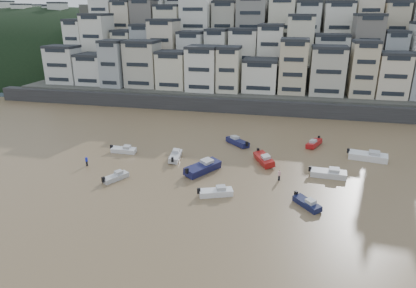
% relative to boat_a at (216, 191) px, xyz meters
% --- Properties ---
extents(ground, '(400.00, 400.00, 0.00)m').
position_rel_boat_a_xyz_m(ground, '(-10.38, -20.44, -0.70)').
color(ground, '#90724D').
rests_on(ground, ground).
extents(sea_strip, '(340.00, 340.00, 0.00)m').
position_rel_boat_a_xyz_m(sea_strip, '(-120.38, 124.56, -0.70)').
color(sea_strip, '#445061').
rests_on(sea_strip, ground).
extents(harbor_wall, '(140.00, 3.00, 3.50)m').
position_rel_boat_a_xyz_m(harbor_wall, '(-0.38, 44.56, 1.05)').
color(harbor_wall, '#38383A').
rests_on(harbor_wall, ground).
extents(hillside, '(141.04, 66.00, 50.00)m').
position_rel_boat_a_xyz_m(hillside, '(4.35, 84.40, 12.31)').
color(hillside, '#4C4C47').
rests_on(hillside, ground).
extents(headland, '(216.00, 135.00, 53.33)m').
position_rel_boat_a_xyz_m(headland, '(-105.38, 114.56, -0.68)').
color(headland, black).
rests_on(headland, ground).
extents(boat_a, '(5.40, 3.42, 1.40)m').
position_rel_boat_a_xyz_m(boat_a, '(0.00, 0.00, 0.00)').
color(boat_a, white).
rests_on(boat_a, ground).
extents(boat_b, '(4.22, 4.61, 1.29)m').
position_rel_boat_a_xyz_m(boat_b, '(12.30, -0.40, -0.06)').
color(boat_b, '#13183D').
rests_on(boat_b, ground).
extents(boat_c, '(5.77, 7.45, 1.98)m').
position_rel_boat_a_xyz_m(boat_c, '(-3.65, 7.32, 0.29)').
color(boat_c, '#161846').
rests_on(boat_c, ground).
extents(boat_d, '(5.98, 2.23, 1.61)m').
position_rel_boat_a_xyz_m(boat_d, '(15.76, 9.73, 0.10)').
color(boat_d, silver).
rests_on(boat_d, ground).
extents(boat_e, '(4.47, 6.41, 1.68)m').
position_rel_boat_a_xyz_m(boat_e, '(5.56, 13.24, 0.14)').
color(boat_e, maroon).
rests_on(boat_e, ground).
extents(boat_f, '(2.49, 5.70, 1.51)m').
position_rel_boat_a_xyz_m(boat_f, '(-9.54, 11.55, 0.05)').
color(boat_f, silver).
rests_on(boat_f, ground).
extents(boat_g, '(7.17, 3.43, 1.88)m').
position_rel_boat_a_xyz_m(boat_g, '(22.93, 18.38, 0.24)').
color(boat_g, white).
rests_on(boat_g, ground).
extents(boat_h, '(5.56, 5.35, 1.59)m').
position_rel_boat_a_xyz_m(boat_h, '(-0.09, 21.17, 0.09)').
color(boat_h, '#151844').
rests_on(boat_h, ground).
extents(boat_i, '(3.64, 5.53, 1.44)m').
position_rel_boat_a_xyz_m(boat_i, '(14.22, 23.54, 0.02)').
color(boat_i, '#9F1315').
rests_on(boat_i, ground).
extents(boat_j, '(3.48, 4.65, 1.23)m').
position_rel_boat_a_xyz_m(boat_j, '(-15.95, 1.64, -0.09)').
color(boat_j, silver).
rests_on(boat_j, ground).
extents(boat_k, '(4.97, 1.65, 1.35)m').
position_rel_boat_a_xyz_m(boat_k, '(-19.60, 12.44, -0.02)').
color(boat_k, white).
rests_on(boat_k, ground).
extents(person_blue, '(0.44, 0.44, 1.74)m').
position_rel_boat_a_xyz_m(person_blue, '(-23.00, 5.52, 0.17)').
color(person_blue, '#1C29D7').
rests_on(person_blue, ground).
extents(person_pink, '(0.44, 0.44, 1.74)m').
position_rel_boat_a_xyz_m(person_pink, '(8.38, 6.87, 0.17)').
color(person_pink, '#E6A2A8').
rests_on(person_pink, ground).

